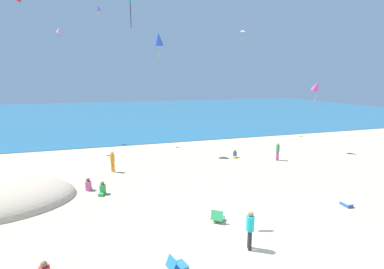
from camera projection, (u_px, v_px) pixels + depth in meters
ground_plane at (187, 172)px, 19.90m from camera, size 120.00×120.00×0.00m
ocean_water at (133, 112)px, 56.99m from camera, size 120.00×60.00×0.05m
beach_chair_far_right at (176, 264)px, 9.48m from camera, size 0.78×0.67×0.56m
beach_chair_mid_beach at (218, 216)px, 12.80m from camera, size 0.81×0.82×0.59m
cooler_box at (346, 204)px, 14.45m from camera, size 0.36×0.57×0.23m
person_0 at (278, 150)px, 22.63m from camera, size 0.36×0.36×1.48m
person_1 at (112, 160)px, 19.71m from camera, size 0.44×0.44×1.55m
person_2 at (102, 190)px, 15.92m from camera, size 0.50×0.68×0.77m
person_3 at (235, 155)px, 23.53m from camera, size 0.50×0.62×0.69m
person_4 at (88, 185)px, 16.54m from camera, size 0.38×0.62×0.77m
person_6 at (250, 227)px, 10.61m from camera, size 0.40×0.40×1.59m
kite_purple at (98, 8)px, 26.65m from camera, size 0.54×0.50×1.10m
kite_white at (243, 31)px, 32.14m from camera, size 0.62×0.66×1.03m
kite_blue at (159, 39)px, 22.89m from camera, size 0.98×1.20×2.12m
kite_magenta at (316, 86)px, 24.44m from camera, size 0.70×0.97×1.94m
kite_pink at (59, 30)px, 27.66m from camera, size 0.67×0.64×1.08m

